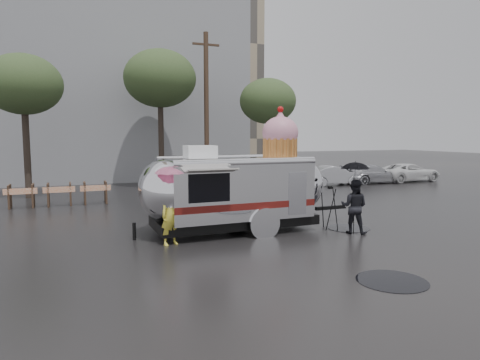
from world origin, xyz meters
name	(u,v)px	position (x,y,z in m)	size (l,w,h in m)	color
ground	(273,249)	(0.00, 0.00, 0.00)	(120.00, 120.00, 0.00)	black
puddles	(477,253)	(4.85, -2.35, 0.01)	(7.29, 6.54, 0.01)	black
grey_building	(82,89)	(-4.00, 24.00, 6.50)	(22.00, 12.00, 13.00)	slate
utility_pole	(206,109)	(2.50, 14.00, 4.62)	(1.60, 0.28, 9.00)	#473323
tree_left	(23,85)	(-7.00, 13.00, 5.48)	(3.64, 3.64, 6.95)	#382D26
tree_mid	(160,79)	(0.00, 15.00, 6.34)	(4.20, 4.20, 8.03)	#382D26
tree_right	(268,102)	(6.00, 13.00, 5.06)	(3.36, 3.36, 6.42)	#382D26
barricade_row	(59,194)	(-5.55, 9.96, 0.52)	(4.30, 0.80, 1.00)	#473323
parked_cars	(357,173)	(11.78, 12.00, 0.72)	(13.20, 1.90, 1.50)	silver
airstream_trailer	(237,186)	(-0.08, 2.49, 1.45)	(7.67, 2.96, 4.13)	silver
person_left	(171,216)	(-2.49, 1.48, 0.84)	(0.60, 0.40, 1.67)	yellow
umbrella_pink	(170,178)	(-2.49, 1.48, 1.91)	(1.05, 1.05, 2.27)	pink
person_right	(354,207)	(3.20, 0.74, 0.86)	(0.82, 0.46, 1.72)	black
umbrella_black	(355,173)	(3.20, 0.74, 1.92)	(1.09, 1.09, 2.30)	black
tripod	(330,204)	(2.86, 1.60, 0.84)	(0.55, 0.59, 1.44)	black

